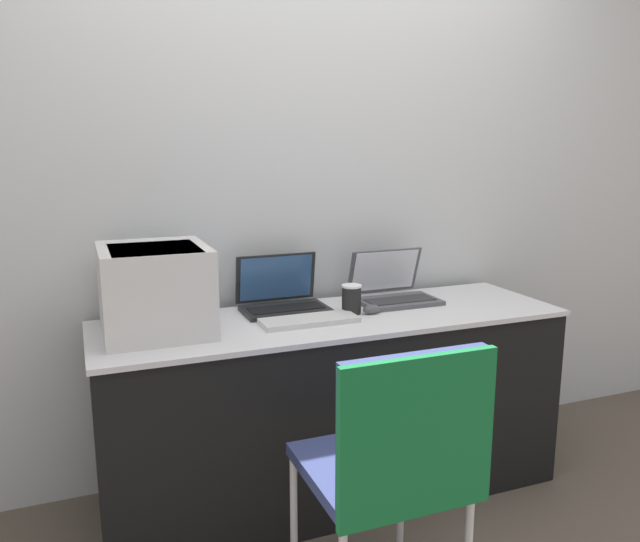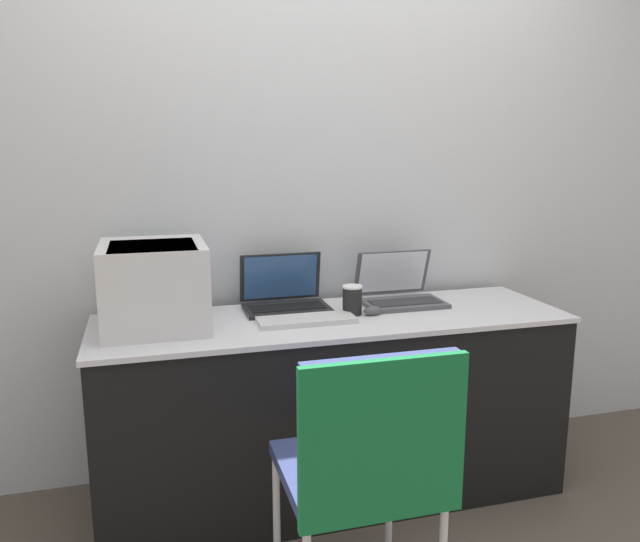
% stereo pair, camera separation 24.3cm
% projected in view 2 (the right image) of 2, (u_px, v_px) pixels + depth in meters
% --- Properties ---
extents(ground_plane, '(14.00, 14.00, 0.00)m').
position_uv_depth(ground_plane, '(354.00, 529.00, 2.35)').
color(ground_plane, brown).
extents(wall_back, '(8.00, 0.05, 2.60)m').
position_uv_depth(wall_back, '(309.00, 174.00, 2.70)').
color(wall_back, silver).
rests_on(wall_back, ground_plane).
extents(table, '(1.86, 0.57, 0.76)m').
position_uv_depth(table, '(333.00, 406.00, 2.54)').
color(table, black).
rests_on(table, ground_plane).
extents(printer, '(0.37, 0.41, 0.31)m').
position_uv_depth(printer, '(154.00, 282.00, 2.29)').
color(printer, silver).
rests_on(printer, table).
extents(laptop_left, '(0.34, 0.24, 0.22)m').
position_uv_depth(laptop_left, '(285.00, 297.00, 2.57)').
color(laptop_left, black).
rests_on(laptop_left, table).
extents(laptop_right, '(0.34, 0.28, 0.22)m').
position_uv_depth(laptop_right, '(399.00, 292.00, 2.66)').
color(laptop_right, '#4C4C51').
rests_on(laptop_right, table).
extents(external_keyboard, '(0.37, 0.14, 0.02)m').
position_uv_depth(external_keyboard, '(306.00, 320.00, 2.37)').
color(external_keyboard, silver).
rests_on(external_keyboard, table).
extents(coffee_cup, '(0.08, 0.08, 0.12)m').
position_uv_depth(coffee_cup, '(352.00, 300.00, 2.48)').
color(coffee_cup, black).
rests_on(coffee_cup, table).
extents(mouse, '(0.07, 0.04, 0.04)m').
position_uv_depth(mouse, '(372.00, 311.00, 2.47)').
color(mouse, '#4C4C51').
rests_on(mouse, table).
extents(chair, '(0.45, 0.46, 0.90)m').
position_uv_depth(chair, '(368.00, 457.00, 1.73)').
color(chair, navy).
rests_on(chair, ground_plane).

